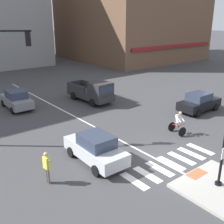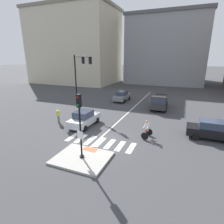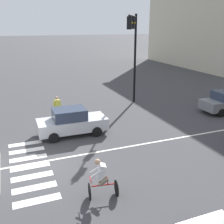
% 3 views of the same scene
% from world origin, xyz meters
% --- Properties ---
extents(ground_plane, '(300.00, 300.00, 0.00)m').
position_xyz_m(ground_plane, '(0.00, 0.00, 0.00)').
color(ground_plane, '#3D3D3F').
extents(traffic_island, '(3.74, 3.06, 0.15)m').
position_xyz_m(traffic_island, '(0.00, -3.13, 0.07)').
color(traffic_island, '#A3A099').
rests_on(traffic_island, ground).
extents(tactile_pad_front, '(1.10, 0.60, 0.01)m').
position_xyz_m(tactile_pad_front, '(0.00, -1.95, 0.15)').
color(tactile_pad_front, '#DB5B38').
rests_on(tactile_pad_front, traffic_island).
extents(crosswalk_stripe_a, '(0.44, 1.80, 0.01)m').
position_xyz_m(crosswalk_stripe_a, '(-2.75, -0.29, 0.00)').
color(crosswalk_stripe_a, silver).
rests_on(crosswalk_stripe_a, ground).
extents(crosswalk_stripe_b, '(0.44, 1.80, 0.01)m').
position_xyz_m(crosswalk_stripe_b, '(-1.84, -0.29, 0.00)').
color(crosswalk_stripe_b, silver).
rests_on(crosswalk_stripe_b, ground).
extents(crosswalk_stripe_c, '(0.44, 1.80, 0.01)m').
position_xyz_m(crosswalk_stripe_c, '(-0.92, -0.29, 0.00)').
color(crosswalk_stripe_c, silver).
rests_on(crosswalk_stripe_c, ground).
extents(crosswalk_stripe_d, '(0.44, 1.80, 0.01)m').
position_xyz_m(crosswalk_stripe_d, '(0.00, -0.29, 0.00)').
color(crosswalk_stripe_d, silver).
rests_on(crosswalk_stripe_d, ground).
extents(crosswalk_stripe_e, '(0.44, 1.80, 0.01)m').
position_xyz_m(crosswalk_stripe_e, '(0.92, -0.29, 0.00)').
color(crosswalk_stripe_e, silver).
rests_on(crosswalk_stripe_e, ground).
extents(crosswalk_stripe_f, '(0.44, 1.80, 0.01)m').
position_xyz_m(crosswalk_stripe_f, '(1.84, -0.29, 0.00)').
color(crosswalk_stripe_f, silver).
rests_on(crosswalk_stripe_f, ground).
extents(crosswalk_stripe_g, '(0.44, 1.80, 0.01)m').
position_xyz_m(crosswalk_stripe_g, '(2.75, -0.29, 0.00)').
color(crosswalk_stripe_g, silver).
rests_on(crosswalk_stripe_g, ground).
extents(lane_centre_line, '(0.14, 28.00, 0.01)m').
position_xyz_m(lane_centre_line, '(-0.29, 10.00, 0.00)').
color(lane_centre_line, silver).
rests_on(lane_centre_line, ground).
extents(building_corner_left, '(21.97, 22.44, 17.92)m').
position_xyz_m(building_corner_left, '(25.96, 32.05, 8.98)').
color(building_corner_left, brown).
rests_on(building_corner_left, ground).
extents(car_silver_westbound_near, '(1.88, 4.12, 1.64)m').
position_xyz_m(car_silver_westbound_near, '(-3.12, 2.47, 0.81)').
color(car_silver_westbound_near, silver).
rests_on(car_silver_westbound_near, ground).
extents(car_black_cross_right, '(4.11, 1.86, 1.64)m').
position_xyz_m(car_black_cross_right, '(8.70, 4.01, 0.81)').
color(car_black_cross_right, black).
rests_on(car_black_cross_right, ground).
extents(car_grey_westbound_distant, '(1.90, 4.13, 1.64)m').
position_xyz_m(car_grey_westbound_distant, '(-3.16, 14.48, 0.81)').
color(car_grey_westbound_distant, slate).
rests_on(car_grey_westbound_distant, ground).
extents(pickup_truck_charcoal_eastbound_far, '(2.28, 5.20, 2.08)m').
position_xyz_m(pickup_truck_charcoal_eastbound_far, '(3.15, 11.80, 0.98)').
color(pickup_truck_charcoal_eastbound_far, '#2D2D30').
rests_on(pickup_truck_charcoal_eastbound_far, ground).
extents(cyclist, '(0.83, 1.18, 1.68)m').
position_xyz_m(cyclist, '(3.46, 2.06, 0.87)').
color(cyclist, black).
rests_on(cyclist, ground).
extents(pedestrian_at_curb_left, '(0.27, 0.55, 1.67)m').
position_xyz_m(pedestrian_at_curb_left, '(-6.15, 2.19, 0.98)').
color(pedestrian_at_curb_left, '#6B6051').
rests_on(pedestrian_at_curb_left, ground).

